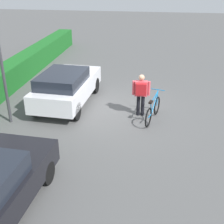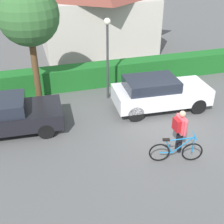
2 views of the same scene
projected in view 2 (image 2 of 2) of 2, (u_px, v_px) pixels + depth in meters
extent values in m
plane|color=#545454|center=(171.00, 135.00, 11.08)|extent=(60.00, 60.00, 0.00)
cube|color=#1B6322|center=(127.00, 71.00, 15.08)|extent=(21.24, 0.90, 1.06)
cube|color=beige|center=(96.00, 24.00, 19.08)|extent=(6.78, 5.07, 3.29)
cube|color=black|center=(7.00, 117.00, 11.05)|extent=(4.15, 1.99, 0.60)
cylinder|color=black|center=(45.00, 110.00, 12.14)|extent=(0.60, 0.21, 0.59)
cylinder|color=black|center=(46.00, 131.00, 10.80)|extent=(0.60, 0.21, 0.59)
cube|color=silver|center=(161.00, 94.00, 12.54)|extent=(4.05, 1.93, 0.66)
cube|color=#1E232D|center=(151.00, 84.00, 12.17)|extent=(2.19, 1.62, 0.43)
cylinder|color=black|center=(182.00, 91.00, 13.62)|extent=(0.67, 0.22, 0.66)
cylinder|color=black|center=(198.00, 106.00, 12.33)|extent=(0.67, 0.22, 0.66)
cylinder|color=black|center=(125.00, 97.00, 13.08)|extent=(0.67, 0.22, 0.66)
cylinder|color=black|center=(136.00, 114.00, 11.80)|extent=(0.67, 0.22, 0.66)
torus|color=black|center=(192.00, 152.00, 9.67)|extent=(0.67, 0.22, 0.68)
torus|color=black|center=(159.00, 153.00, 9.64)|extent=(0.67, 0.22, 0.68)
cylinder|color=#1972B2|center=(183.00, 145.00, 9.51)|extent=(0.67, 0.21, 0.64)
cylinder|color=#1972B2|center=(169.00, 147.00, 9.53)|extent=(0.26, 0.10, 0.50)
cylinder|color=#1972B2|center=(179.00, 139.00, 9.40)|extent=(0.83, 0.25, 0.15)
cylinder|color=#1972B2|center=(166.00, 153.00, 9.65)|extent=(0.40, 0.14, 0.05)
cylinder|color=#1972B2|center=(193.00, 144.00, 9.52)|extent=(0.04, 0.04, 0.60)
cube|color=black|center=(166.00, 140.00, 9.39)|extent=(0.24, 0.15, 0.06)
cylinder|color=#1972B2|center=(195.00, 136.00, 9.35)|extent=(0.15, 0.49, 0.03)
cylinder|color=black|center=(178.00, 140.00, 10.16)|extent=(0.13, 0.13, 0.77)
cylinder|color=black|center=(180.00, 143.00, 10.03)|extent=(0.13, 0.13, 0.77)
cube|color=#DB4C56|center=(181.00, 125.00, 9.76)|extent=(0.21, 0.46, 0.55)
sphere|color=tan|center=(183.00, 114.00, 9.56)|extent=(0.21, 0.21, 0.21)
cylinder|color=#DB4C56|center=(177.00, 120.00, 9.99)|extent=(0.09, 0.09, 0.52)
cylinder|color=#DB4C56|center=(186.00, 129.00, 9.53)|extent=(0.09, 0.09, 0.52)
cube|color=#B0191E|center=(177.00, 125.00, 9.71)|extent=(0.17, 0.37, 0.42)
cylinder|color=#38383D|center=(108.00, 63.00, 12.88)|extent=(0.10, 0.10, 3.33)
sphere|color=#F2EDCC|center=(107.00, 21.00, 11.99)|extent=(0.28, 0.28, 0.28)
cylinder|color=brown|center=(36.00, 70.00, 12.59)|extent=(0.27, 0.27, 3.07)
sphere|color=#356632|center=(28.00, 15.00, 11.47)|extent=(2.41, 2.41, 2.41)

